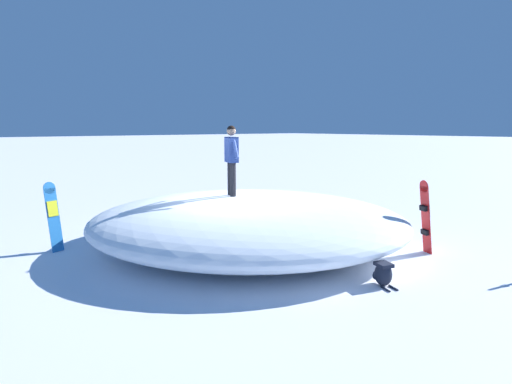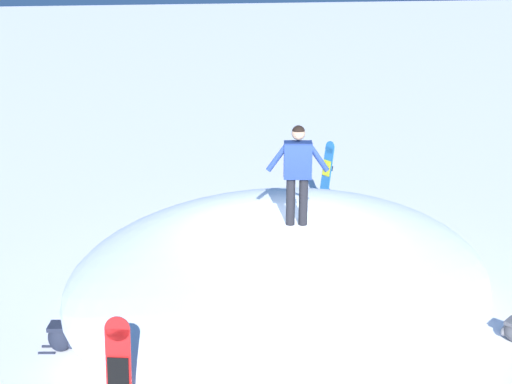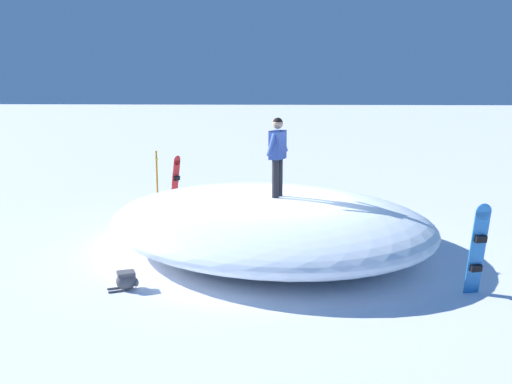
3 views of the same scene
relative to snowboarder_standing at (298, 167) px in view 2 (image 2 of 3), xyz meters
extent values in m
plane|color=white|center=(0.14, 0.16, -2.12)|extent=(240.00, 240.00, 0.00)
ellipsoid|color=white|center=(-0.22, 0.34, -1.53)|extent=(9.53, 9.50, 1.18)
cylinder|color=black|center=(0.03, 0.09, -0.56)|extent=(0.14, 0.14, 0.77)
cylinder|color=black|center=(-0.03, -0.09, -0.56)|extent=(0.14, 0.14, 0.77)
cube|color=navy|center=(0.00, 0.00, 0.12)|extent=(0.35, 0.48, 0.57)
sphere|color=tan|center=(0.00, 0.00, 0.54)|extent=(0.21, 0.21, 0.21)
cylinder|color=navy|center=(0.10, 0.28, 0.17)|extent=(0.21, 0.38, 0.48)
cylinder|color=navy|center=(-0.10, -0.28, 0.17)|extent=(0.21, 0.38, 0.48)
sphere|color=black|center=(0.00, 0.00, 0.56)|extent=(0.20, 0.20, 0.20)
cylinder|color=red|center=(-2.77, 3.16, -0.63)|extent=(0.16, 0.27, 0.27)
cube|color=black|center=(-2.86, 3.20, -1.11)|extent=(0.14, 0.23, 0.36)
cube|color=black|center=(-2.79, 3.17, -1.11)|extent=(0.15, 0.21, 0.12)
cube|color=#2672BF|center=(3.33, -2.12, -1.41)|extent=(0.31, 0.26, 1.42)
cylinder|color=#2672BF|center=(3.36, -2.21, -0.70)|extent=(0.28, 0.12, 0.27)
cube|color=yellow|center=(3.34, -2.13, -1.16)|extent=(0.23, 0.11, 0.34)
cube|color=black|center=(3.35, -2.20, -1.16)|extent=(0.21, 0.13, 0.12)
cube|color=black|center=(3.34, -2.13, -1.67)|extent=(0.21, 0.13, 0.12)
ellipsoid|color=slate|center=(-2.30, -2.28, -2.01)|extent=(0.18, 0.24, 0.15)
ellipsoid|color=#1E2333|center=(-0.54, 3.72, -1.91)|extent=(0.38, 0.41, 0.42)
ellipsoid|color=#2B3144|center=(-0.59, 3.58, -1.97)|extent=(0.24, 0.16, 0.20)
cube|color=#1E2333|center=(-0.54, 3.72, -1.74)|extent=(0.32, 0.34, 0.06)
cylinder|color=#1E2333|center=(-0.40, 3.86, -2.10)|extent=(0.11, 0.23, 0.04)
cylinder|color=#1E2333|center=(-0.56, 3.92, -2.10)|extent=(0.11, 0.23, 0.04)
camera|label=1|loc=(5.56, 7.63, 0.63)|focal=29.02mm
camera|label=2|loc=(-8.57, 3.72, 2.75)|focal=44.40mm
camera|label=3|loc=(0.43, -10.87, 1.18)|focal=38.21mm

